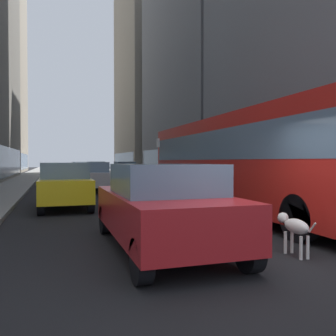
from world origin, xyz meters
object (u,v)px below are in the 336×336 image
(car_white_van, at_px, (84,173))
(dalmatian_dog, at_px, (294,227))
(car_black_suv, at_px, (124,171))
(car_red_coupe, at_px, (163,206))
(pedestrian_with_handbag, at_px, (241,175))
(transit_bus, at_px, (244,158))
(car_yellow_taxi, at_px, (65,185))
(car_grey_wagon, at_px, (96,169))
(car_silver_sedan, at_px, (92,177))

(car_white_van, bearing_deg, dalmatian_dog, -83.83)
(car_black_suv, bearing_deg, car_red_coupe, -99.20)
(dalmatian_dog, distance_m, pedestrian_with_handbag, 10.23)
(transit_bus, xyz_separation_m, car_white_van, (-4.00, 14.39, -0.95))
(car_white_van, distance_m, dalmatian_dog, 19.49)
(transit_bus, height_order, pedestrian_with_handbag, transit_bus)
(car_yellow_taxi, height_order, pedestrian_with_handbag, pedestrian_with_handbag)
(car_grey_wagon, relative_size, car_white_van, 0.93)
(car_silver_sedan, bearing_deg, car_grey_wagon, 83.06)
(car_grey_wagon, bearing_deg, car_yellow_taxi, -98.65)
(car_grey_wagon, bearing_deg, car_white_van, -99.26)
(car_yellow_taxi, bearing_deg, dalmatian_dog, -64.63)
(car_yellow_taxi, xyz_separation_m, car_silver_sedan, (1.60, 6.58, -0.00))
(car_black_suv, height_order, dalmatian_dog, car_black_suv)
(pedestrian_with_handbag, bearing_deg, car_black_suv, 98.00)
(car_grey_wagon, height_order, pedestrian_with_handbag, pedestrian_with_handbag)
(car_yellow_taxi, distance_m, car_black_suv, 18.87)
(car_yellow_taxi, distance_m, pedestrian_with_handbag, 8.06)
(transit_bus, distance_m, car_yellow_taxi, 6.34)
(car_white_van, bearing_deg, transit_bus, -74.47)
(car_red_coupe, relative_size, dalmatian_dog, 4.53)
(transit_bus, xyz_separation_m, car_black_suv, (0.00, 20.83, -0.95))
(transit_bus, bearing_deg, pedestrian_with_handbag, 61.78)
(car_white_van, height_order, pedestrian_with_handbag, pedestrian_with_handbag)
(car_black_suv, relative_size, pedestrian_with_handbag, 2.70)
(transit_bus, distance_m, car_white_van, 14.97)
(dalmatian_dog, bearing_deg, car_grey_wagon, 89.48)
(transit_bus, height_order, car_white_van, transit_bus)
(car_white_van, relative_size, car_red_coupe, 1.06)
(car_yellow_taxi, bearing_deg, car_grey_wagon, 81.35)
(transit_bus, relative_size, car_yellow_taxi, 2.82)
(transit_bus, xyz_separation_m, car_grey_wagon, (-1.60, 29.11, -0.95))
(car_grey_wagon, xyz_separation_m, dalmatian_dog, (-0.31, -34.09, -0.31))
(car_white_van, relative_size, car_silver_sedan, 1.18)
(car_grey_wagon, height_order, car_red_coupe, same)
(dalmatian_dog, bearing_deg, car_yellow_taxi, 115.37)
(car_white_van, relative_size, car_yellow_taxi, 1.13)
(car_white_van, bearing_deg, car_grey_wagon, 80.74)
(transit_bus, height_order, car_silver_sedan, transit_bus)
(car_grey_wagon, xyz_separation_m, car_silver_sedan, (-2.40, -19.72, -0.00))
(car_silver_sedan, xyz_separation_m, pedestrian_with_handbag, (6.32, -5.07, 0.19))
(car_grey_wagon, relative_size, car_black_suv, 0.93)
(car_grey_wagon, distance_m, car_silver_sedan, 19.87)
(car_black_suv, height_order, pedestrian_with_handbag, pedestrian_with_handbag)
(transit_bus, distance_m, car_black_suv, 20.85)
(dalmatian_dog, relative_size, pedestrian_with_handbag, 0.57)
(transit_bus, bearing_deg, car_grey_wagon, 93.15)
(transit_bus, height_order, dalmatian_dog, transit_bus)
(car_red_coupe, xyz_separation_m, car_silver_sedan, (0.00, 13.26, -0.00))
(car_white_van, distance_m, car_red_coupe, 18.26)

